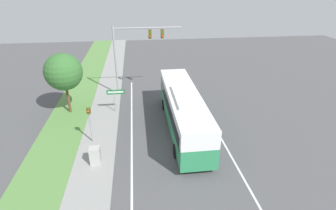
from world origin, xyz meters
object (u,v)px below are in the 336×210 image
(bus, at_px, (183,108))
(signal_gantry, at_px, (134,47))
(street_sign, at_px, (115,96))
(pedestrian_signal, at_px, (90,119))
(utility_cabinet, at_px, (95,156))

(bus, distance_m, signal_gantry, 9.56)
(street_sign, bearing_deg, signal_gantry, 65.15)
(pedestrian_signal, height_order, utility_cabinet, pedestrian_signal)
(signal_gantry, height_order, utility_cabinet, signal_gantry)
(signal_gantry, bearing_deg, street_sign, -114.85)
(pedestrian_signal, xyz_separation_m, utility_cabinet, (0.58, -2.80, -1.32))
(signal_gantry, relative_size, pedestrian_signal, 2.44)
(bus, xyz_separation_m, street_sign, (-5.80, 3.79, -0.20))
(signal_gantry, bearing_deg, pedestrian_signal, -110.95)
(pedestrian_signal, relative_size, utility_cabinet, 2.40)
(bus, bearing_deg, signal_gantry, 115.13)
(signal_gantry, bearing_deg, bus, -64.87)
(utility_cabinet, bearing_deg, street_sign, 82.67)
(bus, height_order, utility_cabinet, bus)
(street_sign, xyz_separation_m, utility_cabinet, (-1.01, -7.84, -1.02))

